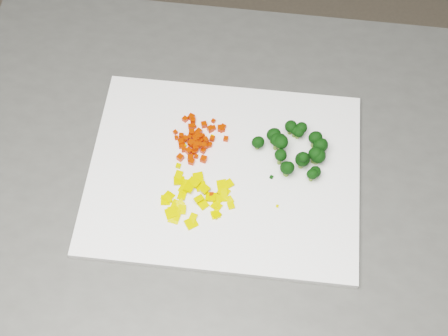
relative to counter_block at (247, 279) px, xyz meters
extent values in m
cube|color=#4C4C49|center=(0.00, 0.00, 0.00)|extent=(1.15, 0.95, 0.90)
cube|color=white|center=(-0.05, 0.02, 0.46)|extent=(0.48, 0.42, 0.01)
cube|color=red|center=(-0.07, 0.07, 0.47)|extent=(0.01, 0.01, 0.01)
cube|color=red|center=(-0.10, 0.09, 0.46)|extent=(0.01, 0.01, 0.01)
cube|color=red|center=(-0.10, 0.08, 0.47)|extent=(0.01, 0.01, 0.01)
cube|color=red|center=(-0.04, 0.09, 0.47)|extent=(0.01, 0.01, 0.01)
cube|color=red|center=(-0.08, 0.09, 0.47)|extent=(0.01, 0.01, 0.01)
cube|color=red|center=(-0.10, 0.06, 0.47)|extent=(0.01, 0.01, 0.01)
cube|color=red|center=(-0.09, 0.08, 0.46)|extent=(0.01, 0.01, 0.01)
cube|color=red|center=(-0.08, 0.09, 0.47)|extent=(0.01, 0.01, 0.01)
cube|color=red|center=(-0.09, 0.04, 0.46)|extent=(0.01, 0.01, 0.01)
cube|color=red|center=(-0.08, 0.06, 0.47)|extent=(0.01, 0.01, 0.01)
cube|color=red|center=(-0.09, 0.09, 0.47)|extent=(0.01, 0.01, 0.01)
cube|color=red|center=(-0.10, 0.07, 0.46)|extent=(0.01, 0.01, 0.01)
cube|color=red|center=(-0.09, 0.11, 0.46)|extent=(0.01, 0.01, 0.01)
cube|color=red|center=(-0.11, 0.09, 0.46)|extent=(0.01, 0.01, 0.01)
cube|color=red|center=(-0.10, 0.09, 0.46)|extent=(0.01, 0.01, 0.01)
cube|color=red|center=(-0.07, 0.08, 0.46)|extent=(0.01, 0.01, 0.01)
cube|color=red|center=(-0.11, 0.10, 0.46)|extent=(0.01, 0.01, 0.01)
cube|color=red|center=(-0.08, 0.05, 0.46)|extent=(0.01, 0.01, 0.01)
cube|color=red|center=(-0.09, 0.07, 0.47)|extent=(0.01, 0.01, 0.01)
cube|color=red|center=(-0.08, 0.09, 0.46)|extent=(0.01, 0.01, 0.01)
cube|color=red|center=(-0.08, 0.08, 0.47)|extent=(0.01, 0.01, 0.01)
cube|color=red|center=(-0.06, 0.07, 0.46)|extent=(0.01, 0.01, 0.01)
cube|color=red|center=(-0.08, 0.08, 0.47)|extent=(0.01, 0.01, 0.01)
cube|color=red|center=(-0.08, 0.07, 0.47)|extent=(0.01, 0.01, 0.01)
cube|color=red|center=(-0.05, 0.10, 0.46)|extent=(0.01, 0.01, 0.01)
cube|color=red|center=(-0.08, 0.07, 0.47)|extent=(0.01, 0.01, 0.01)
cube|color=red|center=(-0.07, 0.07, 0.47)|extent=(0.01, 0.01, 0.01)
cube|color=red|center=(-0.08, 0.09, 0.46)|extent=(0.01, 0.01, 0.01)
cube|color=red|center=(-0.08, 0.12, 0.46)|extent=(0.01, 0.01, 0.01)
cube|color=red|center=(-0.08, 0.06, 0.47)|extent=(0.01, 0.01, 0.01)
cube|color=red|center=(-0.07, 0.06, 0.47)|extent=(0.01, 0.01, 0.01)
cube|color=red|center=(-0.08, 0.11, 0.46)|extent=(0.01, 0.01, 0.01)
cube|color=red|center=(-0.08, 0.08, 0.47)|extent=(0.01, 0.01, 0.01)
cube|color=red|center=(-0.06, 0.08, 0.46)|extent=(0.01, 0.01, 0.01)
cube|color=red|center=(-0.08, 0.08, 0.47)|extent=(0.01, 0.01, 0.01)
cube|color=red|center=(-0.10, 0.08, 0.47)|extent=(0.01, 0.01, 0.01)
cube|color=red|center=(-0.07, 0.06, 0.46)|extent=(0.01, 0.01, 0.01)
cube|color=red|center=(-0.07, 0.08, 0.47)|extent=(0.01, 0.01, 0.01)
cube|color=red|center=(-0.10, 0.07, 0.46)|extent=(0.01, 0.01, 0.01)
cube|color=red|center=(-0.05, 0.11, 0.46)|extent=(0.01, 0.01, 0.01)
cube|color=red|center=(-0.09, 0.05, 0.47)|extent=(0.01, 0.01, 0.01)
cube|color=red|center=(-0.06, 0.07, 0.46)|extent=(0.01, 0.01, 0.01)
cube|color=red|center=(-0.03, 0.07, 0.46)|extent=(0.01, 0.01, 0.01)
cube|color=red|center=(-0.04, 0.09, 0.46)|extent=(0.01, 0.01, 0.01)
cube|color=red|center=(-0.07, 0.08, 0.46)|extent=(0.01, 0.01, 0.01)
cube|color=red|center=(-0.08, 0.08, 0.47)|extent=(0.01, 0.01, 0.01)
cube|color=red|center=(-0.07, 0.04, 0.47)|extent=(0.01, 0.01, 0.01)
cube|color=red|center=(-0.04, 0.10, 0.46)|extent=(0.01, 0.01, 0.01)
cube|color=red|center=(-0.07, 0.08, 0.46)|extent=(0.01, 0.01, 0.01)
cube|color=red|center=(-0.09, 0.08, 0.47)|extent=(0.01, 0.01, 0.01)
cube|color=red|center=(-0.08, 0.12, 0.47)|extent=(0.01, 0.01, 0.01)
cube|color=red|center=(-0.09, 0.06, 0.46)|extent=(0.01, 0.01, 0.01)
cube|color=red|center=(-0.08, 0.09, 0.46)|extent=(0.01, 0.01, 0.01)
cube|color=red|center=(-0.09, 0.12, 0.46)|extent=(0.01, 0.01, 0.01)
cube|color=red|center=(-0.11, 0.07, 0.46)|extent=(0.01, 0.01, 0.01)
cube|color=red|center=(-0.06, 0.11, 0.47)|extent=(0.01, 0.01, 0.01)
cube|color=red|center=(-0.06, 0.10, 0.47)|extent=(0.01, 0.01, 0.01)
cube|color=red|center=(-0.11, 0.05, 0.47)|extent=(0.01, 0.01, 0.01)
cube|color=red|center=(-0.07, 0.09, 0.47)|extent=(0.01, 0.01, 0.01)
cube|color=#DBB20B|center=(-0.11, 0.00, 0.46)|extent=(0.02, 0.02, 0.01)
cube|color=#DBB20B|center=(-0.13, -0.05, 0.46)|extent=(0.02, 0.02, 0.01)
cube|color=#DBB20B|center=(-0.11, -0.05, 0.46)|extent=(0.02, 0.02, 0.01)
cube|color=#DBB20B|center=(-0.11, -0.06, 0.46)|extent=(0.02, 0.02, 0.01)
cube|color=#DBB20B|center=(-0.13, -0.04, 0.46)|extent=(0.02, 0.02, 0.01)
cube|color=#DBB20B|center=(-0.04, 0.00, 0.46)|extent=(0.02, 0.02, 0.01)
cube|color=#DBB20B|center=(-0.06, -0.02, 0.46)|extent=(0.01, 0.02, 0.00)
cube|color=#DBB20B|center=(-0.14, -0.04, 0.46)|extent=(0.02, 0.02, 0.01)
cube|color=#DBB20B|center=(-0.14, -0.03, 0.46)|extent=(0.01, 0.02, 0.01)
cube|color=#DBB20B|center=(-0.12, -0.03, 0.46)|extent=(0.02, 0.02, 0.00)
cube|color=#DBB20B|center=(-0.05, -0.04, 0.46)|extent=(0.01, 0.01, 0.01)
cube|color=#DBB20B|center=(-0.12, -0.03, 0.46)|extent=(0.01, 0.02, 0.01)
cube|color=#DBB20B|center=(-0.12, -0.02, 0.46)|extent=(0.02, 0.02, 0.01)
cube|color=#DBB20B|center=(-0.10, 0.00, 0.47)|extent=(0.02, 0.02, 0.01)
cube|color=#DBB20B|center=(-0.06, -0.02, 0.46)|extent=(0.02, 0.02, 0.01)
cube|color=#DBB20B|center=(-0.07, -0.04, 0.46)|extent=(0.02, 0.02, 0.00)
cube|color=#DBB20B|center=(-0.05, -0.02, 0.46)|extent=(0.02, 0.02, 0.00)
cube|color=#DBB20B|center=(-0.11, 0.01, 0.46)|extent=(0.01, 0.01, 0.01)
cube|color=#DBB20B|center=(-0.09, 0.01, 0.46)|extent=(0.02, 0.01, 0.01)
cube|color=#DBB20B|center=(-0.10, 0.01, 0.47)|extent=(0.02, 0.02, 0.01)
cube|color=#DBB20B|center=(-0.05, -0.03, 0.46)|extent=(0.01, 0.01, 0.01)
cube|color=#DBB20B|center=(-0.12, 0.02, 0.46)|extent=(0.02, 0.02, 0.01)
cube|color=#DBB20B|center=(-0.05, 0.00, 0.46)|extent=(0.02, 0.02, 0.00)
cube|color=#DBB20B|center=(-0.13, -0.04, 0.46)|extent=(0.02, 0.02, 0.01)
cube|color=#DBB20B|center=(-0.05, -0.02, 0.46)|extent=(0.01, 0.02, 0.01)
cube|color=#DBB20B|center=(-0.07, -0.05, 0.46)|extent=(0.02, 0.02, 0.01)
cube|color=#DBB20B|center=(-0.08, -0.01, 0.47)|extent=(0.02, 0.02, 0.00)
cube|color=#DBB20B|center=(-0.12, -0.01, 0.46)|extent=(0.02, 0.02, 0.00)
cube|color=#DBB20B|center=(-0.14, -0.01, 0.46)|extent=(0.02, 0.02, 0.00)
cube|color=#DBB20B|center=(-0.14, -0.01, 0.46)|extent=(0.02, 0.02, 0.01)
cube|color=#DBB20B|center=(-0.12, 0.01, 0.46)|extent=(0.02, 0.02, 0.01)
cube|color=#DBB20B|center=(-0.09, -0.03, 0.46)|extent=(0.02, 0.02, 0.00)
cube|color=#DBB20B|center=(-0.09, 0.00, 0.46)|extent=(0.02, 0.01, 0.01)
cube|color=#DBB20B|center=(-0.09, 0.01, 0.46)|extent=(0.02, 0.02, 0.01)
cube|color=#DBB20B|center=(-0.07, -0.02, 0.46)|extent=(0.02, 0.02, 0.01)
cube|color=#DBB20B|center=(-0.09, -0.02, 0.47)|extent=(0.02, 0.01, 0.00)
cube|color=#DBB20B|center=(-0.07, -0.05, 0.46)|extent=(0.01, 0.01, 0.00)
cube|color=#DBB20B|center=(-0.06, 0.08, 0.46)|extent=(0.01, 0.01, 0.00)
cube|color=red|center=(-0.07, -0.02, 0.46)|extent=(0.01, 0.01, 0.00)
cube|color=#DBB20B|center=(-0.11, 0.04, 0.46)|extent=(0.01, 0.01, 0.01)
cube|color=#DBB20B|center=(-0.10, 0.07, 0.46)|extent=(0.01, 0.01, 0.00)
cube|color=#DBB20B|center=(-0.13, -0.02, 0.46)|extent=(0.01, 0.01, 0.00)
cube|color=#DBB20B|center=(0.02, -0.05, 0.46)|extent=(0.01, 0.01, 0.00)
cube|color=black|center=(0.02, 0.00, 0.46)|extent=(0.01, 0.01, 0.00)
cube|color=#DBB20B|center=(-0.07, -0.04, 0.46)|extent=(0.01, 0.01, 0.00)
cube|color=red|center=(0.04, 0.03, 0.46)|extent=(0.01, 0.01, 0.00)
camera|label=1|loc=(-0.13, -0.43, 1.29)|focal=50.00mm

